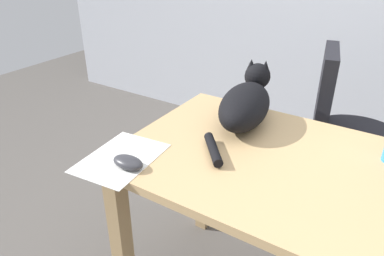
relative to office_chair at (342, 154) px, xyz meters
The scene contains 5 objects.
desk 0.81m from the office_chair, 72.73° to the right, with size 1.70×0.72×0.74m.
office_chair is the anchor object (origin of this frame).
cat 0.75m from the office_chair, 120.69° to the right, with size 0.25×0.61×0.20m.
computer_mouse 1.19m from the office_chair, 115.32° to the right, with size 0.11×0.06×0.04m, color #333338.
paper_sheet 1.19m from the office_chair, 118.42° to the right, with size 0.21×0.30×0.00m, color white.
Camera 1 is at (-0.03, -0.99, 1.38)m, focal length 33.67 mm.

